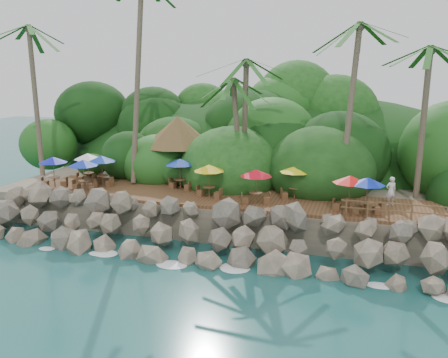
% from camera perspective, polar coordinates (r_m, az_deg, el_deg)
% --- Properties ---
extents(ground, '(140.00, 140.00, 0.00)m').
position_cam_1_polar(ground, '(25.04, -4.04, -10.57)').
color(ground, '#19514F').
rests_on(ground, ground).
extents(land_base, '(32.00, 25.20, 2.10)m').
position_cam_1_polar(land_base, '(39.36, 4.21, -0.24)').
color(land_base, gray).
rests_on(land_base, ground).
extents(jungle_hill, '(44.80, 28.00, 15.40)m').
position_cam_1_polar(jungle_hill, '(46.77, 6.20, 0.50)').
color(jungle_hill, '#143811').
rests_on(jungle_hill, ground).
extents(seawall, '(29.00, 4.00, 2.30)m').
position_cam_1_polar(seawall, '(26.37, -2.53, -6.63)').
color(seawall, gray).
rests_on(seawall, ground).
extents(terrace, '(26.00, 5.00, 0.20)m').
position_cam_1_polar(terrace, '(29.69, 0.00, -2.26)').
color(terrace, brown).
rests_on(terrace, land_base).
extents(jungle_foliage, '(44.00, 16.00, 12.00)m').
position_cam_1_polar(jungle_foliage, '(38.67, 3.86, -2.08)').
color(jungle_foliage, '#143811').
rests_on(jungle_foliage, ground).
extents(foam_line, '(25.20, 0.80, 0.06)m').
position_cam_1_polar(foam_line, '(25.28, -3.79, -10.25)').
color(foam_line, white).
rests_on(foam_line, ground).
extents(palms, '(32.93, 6.91, 15.27)m').
position_cam_1_polar(palms, '(31.43, 0.60, 17.18)').
color(palms, brown).
rests_on(palms, ground).
extents(palapa, '(5.28, 5.28, 4.60)m').
position_cam_1_polar(palapa, '(34.26, -5.64, 5.83)').
color(palapa, brown).
rests_on(palapa, ground).
extents(dining_clusters, '(22.36, 4.31, 2.10)m').
position_cam_1_polar(dining_clusters, '(29.50, -4.21, 1.28)').
color(dining_clusters, brown).
rests_on(dining_clusters, terrace).
extents(railing, '(8.30, 0.10, 1.00)m').
position_cam_1_polar(railing, '(26.25, 23.15, -3.75)').
color(railing, brown).
rests_on(railing, terrace).
extents(waiter, '(0.74, 0.63, 1.72)m').
position_cam_1_polar(waiter, '(29.07, 19.70, -1.39)').
color(waiter, silver).
rests_on(waiter, terrace).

